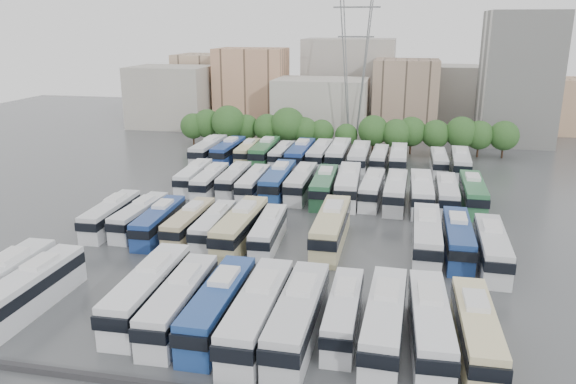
% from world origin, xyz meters
% --- Properties ---
extents(ground, '(220.00, 220.00, 0.00)m').
position_xyz_m(ground, '(0.00, 0.00, 0.00)').
color(ground, '#424447').
rests_on(ground, ground).
extents(tree_line, '(64.26, 7.62, 8.34)m').
position_xyz_m(tree_line, '(-1.00, 42.07, 4.31)').
color(tree_line, black).
rests_on(tree_line, ground).
extents(city_buildings, '(102.00, 35.00, 20.00)m').
position_xyz_m(city_buildings, '(-7.46, 71.86, 7.87)').
color(city_buildings, '#9E998E').
rests_on(city_buildings, ground).
extents(apartment_tower, '(14.00, 14.00, 26.00)m').
position_xyz_m(apartment_tower, '(34.00, 58.00, 13.00)').
color(apartment_tower, silver).
rests_on(apartment_tower, ground).
extents(electricity_pylon, '(9.00, 6.91, 33.83)m').
position_xyz_m(electricity_pylon, '(2.00, 50.00, 18.66)').
color(electricity_pylon, slate).
rests_on(electricity_pylon, ground).
extents(bus_r0_s1, '(2.95, 12.55, 3.92)m').
position_xyz_m(bus_r0_s1, '(-18.31, -24.79, 1.93)').
color(bus_r0_s1, silver).
rests_on(bus_r0_s1, ground).
extents(bus_r0_s4, '(3.17, 13.23, 4.13)m').
position_xyz_m(bus_r0_s4, '(-8.31, -23.33, 2.03)').
color(bus_r0_s4, silver).
rests_on(bus_r0_s4, ground).
extents(bus_r0_s5, '(3.10, 12.64, 3.94)m').
position_xyz_m(bus_r0_s5, '(-5.00, -24.49, 1.94)').
color(bus_r0_s5, silver).
rests_on(bus_r0_s5, ground).
extents(bus_r0_s6, '(2.83, 12.81, 4.02)m').
position_xyz_m(bus_r0_s6, '(-1.67, -24.52, 1.97)').
color(bus_r0_s6, navy).
rests_on(bus_r0_s6, ground).
extents(bus_r0_s7, '(2.97, 13.55, 4.25)m').
position_xyz_m(bus_r0_s7, '(1.75, -25.28, 2.09)').
color(bus_r0_s7, silver).
rests_on(bus_r0_s7, ground).
extents(bus_r0_s8, '(3.05, 13.37, 4.19)m').
position_xyz_m(bus_r0_s8, '(4.89, -25.12, 2.06)').
color(bus_r0_s8, silver).
rests_on(bus_r0_s8, ground).
extents(bus_r0_s9, '(2.47, 11.08, 3.47)m').
position_xyz_m(bus_r0_s9, '(8.16, -23.10, 1.71)').
color(bus_r0_s9, silver).
rests_on(bus_r0_s9, ground).
extents(bus_r0_s10, '(3.23, 12.85, 4.00)m').
position_xyz_m(bus_r0_s10, '(11.39, -24.18, 1.96)').
color(bus_r0_s10, silver).
rests_on(bus_r0_s10, ground).
extents(bus_r0_s11, '(3.24, 12.80, 3.99)m').
position_xyz_m(bus_r0_s11, '(14.75, -24.14, 1.96)').
color(bus_r0_s11, silver).
rests_on(bus_r0_s11, ground).
extents(bus_r0_s12, '(2.90, 12.26, 3.83)m').
position_xyz_m(bus_r0_s12, '(18.06, -24.30, 1.88)').
color(bus_r0_s12, beige).
rests_on(bus_r0_s12, ground).
extents(bus_r1_s0, '(2.86, 11.61, 3.62)m').
position_xyz_m(bus_r1_s0, '(-21.48, -5.36, 1.78)').
color(bus_r1_s0, silver).
rests_on(bus_r1_s0, ground).
extents(bus_r1_s1, '(2.77, 11.21, 3.50)m').
position_xyz_m(bus_r1_s1, '(-18.00, -4.96, 1.72)').
color(bus_r1_s1, silver).
rests_on(bus_r1_s1, ground).
extents(bus_r1_s2, '(2.91, 11.53, 3.59)m').
position_xyz_m(bus_r1_s2, '(-14.94, -6.31, 1.76)').
color(bus_r1_s2, navy).
rests_on(bus_r1_s2, ground).
extents(bus_r1_s3, '(2.61, 11.20, 3.50)m').
position_xyz_m(bus_r1_s3, '(-11.39, -5.95, 1.72)').
color(bus_r1_s3, tan).
rests_on(bus_r1_s3, ground).
extents(bus_r1_s4, '(2.52, 10.93, 3.42)m').
position_xyz_m(bus_r1_s4, '(-8.37, -6.17, 1.68)').
color(bus_r1_s4, silver).
rests_on(bus_r1_s4, ground).
extents(bus_r1_s5, '(3.19, 13.17, 4.11)m').
position_xyz_m(bus_r1_s5, '(-5.00, -6.94, 2.02)').
color(bus_r1_s5, '#C6BB88').
rests_on(bus_r1_s5, ground).
extents(bus_r1_s6, '(2.95, 11.22, 3.49)m').
position_xyz_m(bus_r1_s6, '(-1.87, -6.79, 1.71)').
color(bus_r1_s6, silver).
rests_on(bus_r1_s6, ground).
extents(bus_r1_s8, '(2.99, 13.54, 4.25)m').
position_xyz_m(bus_r1_s8, '(4.82, -5.20, 2.08)').
color(bus_r1_s8, '#C6BB88').
rests_on(bus_r1_s8, ground).
extents(bus_r1_s11, '(3.02, 13.16, 4.12)m').
position_xyz_m(bus_r1_s11, '(15.02, -5.68, 2.02)').
color(bus_r1_s11, silver).
rests_on(bus_r1_s11, ground).
extents(bus_r1_s12, '(2.81, 12.42, 3.89)m').
position_xyz_m(bus_r1_s12, '(18.25, -5.28, 1.91)').
color(bus_r1_s12, navy).
rests_on(bus_r1_s12, ground).
extents(bus_r1_s13, '(3.05, 12.50, 3.90)m').
position_xyz_m(bus_r1_s13, '(21.39, -7.28, 1.92)').
color(bus_r1_s13, silver).
rests_on(bus_r1_s13, ground).
extents(bus_r2_s1, '(3.05, 11.62, 3.61)m').
position_xyz_m(bus_r2_s1, '(-18.05, 13.01, 1.77)').
color(bus_r2_s1, white).
rests_on(bus_r2_s1, ground).
extents(bus_r2_s2, '(2.85, 11.55, 3.60)m').
position_xyz_m(bus_r2_s2, '(-14.88, 11.24, 1.77)').
color(bus_r2_s2, silver).
rests_on(bus_r2_s2, ground).
extents(bus_r2_s3, '(2.72, 11.43, 3.57)m').
position_xyz_m(bus_r2_s3, '(-11.74, 12.74, 1.75)').
color(bus_r2_s3, silver).
rests_on(bus_r2_s3, ground).
extents(bus_r2_s4, '(2.67, 11.58, 3.62)m').
position_xyz_m(bus_r2_s4, '(-8.40, 11.26, 1.78)').
color(bus_r2_s4, silver).
rests_on(bus_r2_s4, ground).
extents(bus_r2_s5, '(3.02, 13.27, 4.15)m').
position_xyz_m(bus_r2_s5, '(-5.04, 12.24, 2.04)').
color(bus_r2_s5, navy).
rests_on(bus_r2_s5, ground).
extents(bus_r2_s6, '(2.83, 12.46, 3.90)m').
position_xyz_m(bus_r2_s6, '(-1.78, 12.56, 1.92)').
color(bus_r2_s6, silver).
rests_on(bus_r2_s6, ground).
extents(bus_r2_s7, '(3.10, 12.77, 3.99)m').
position_xyz_m(bus_r2_s7, '(1.70, 11.42, 1.96)').
color(bus_r2_s7, '#2A623F').
rests_on(bus_r2_s7, ground).
extents(bus_r2_s8, '(3.48, 13.68, 4.26)m').
position_xyz_m(bus_r2_s8, '(4.94, 12.06, 2.09)').
color(bus_r2_s8, silver).
rests_on(bus_r2_s8, ground).
extents(bus_r2_s9, '(3.07, 11.84, 3.69)m').
position_xyz_m(bus_r2_s9, '(8.26, 11.72, 1.81)').
color(bus_r2_s9, silver).
rests_on(bus_r2_s9, ground).
extents(bus_r2_s10, '(3.08, 12.47, 3.89)m').
position_xyz_m(bus_r2_s10, '(11.46, 10.91, 1.91)').
color(bus_r2_s10, silver).
rests_on(bus_r2_s10, ground).
extents(bus_r2_s11, '(2.94, 13.04, 4.08)m').
position_xyz_m(bus_r2_s11, '(14.83, 10.73, 2.00)').
color(bus_r2_s11, silver).
rests_on(bus_r2_s11, ground).
extents(bus_r2_s12, '(2.80, 12.22, 3.82)m').
position_xyz_m(bus_r2_s12, '(18.12, 10.98, 1.88)').
color(bus_r2_s12, silver).
rests_on(bus_r2_s12, ground).
extents(bus_r2_s13, '(2.91, 12.80, 4.01)m').
position_xyz_m(bus_r2_s13, '(21.52, 11.90, 1.97)').
color(bus_r2_s13, '#2E6D41').
rests_on(bus_r2_s13, ground).
extents(bus_r3_s0, '(2.91, 13.18, 4.13)m').
position_xyz_m(bus_r3_s0, '(-21.49, 29.46, 2.03)').
color(bus_r3_s0, silver).
rests_on(bus_r3_s0, ground).
extents(bus_r3_s1, '(2.95, 12.57, 3.93)m').
position_xyz_m(bus_r3_s1, '(-18.06, 30.09, 1.93)').
color(bus_r3_s1, navy).
rests_on(bus_r3_s1, ground).
extents(bus_r3_s2, '(2.83, 11.32, 3.53)m').
position_xyz_m(bus_r3_s2, '(-14.81, 31.02, 1.73)').
color(bus_r3_s2, beige).
rests_on(bus_r3_s2, ground).
extents(bus_r3_s3, '(2.97, 13.11, 4.11)m').
position_xyz_m(bus_r3_s3, '(-11.48, 30.38, 2.02)').
color(bus_r3_s3, '#2C6739').
rests_on(bus_r3_s3, ground).
extents(bus_r3_s4, '(2.67, 11.23, 3.51)m').
position_xyz_m(bus_r3_s4, '(-8.40, 30.21, 1.72)').
color(bus_r3_s4, silver).
rests_on(bus_r3_s4, ground).
extents(bus_r3_s5, '(3.07, 13.61, 4.26)m').
position_xyz_m(bus_r3_s5, '(-4.88, 28.90, 2.09)').
color(bus_r3_s5, navy).
rests_on(bus_r3_s5, ground).
extents(bus_r3_s6, '(3.10, 12.92, 4.04)m').
position_xyz_m(bus_r3_s6, '(-1.71, 30.15, 1.98)').
color(bus_r3_s6, silver).
rests_on(bus_r3_s6, ground).
extents(bus_r3_s7, '(3.01, 13.54, 4.24)m').
position_xyz_m(bus_r3_s7, '(1.45, 30.40, 2.08)').
color(bus_r3_s7, silver).
rests_on(bus_r3_s7, ground).
extents(bus_r3_s8, '(2.93, 13.39, 4.20)m').
position_xyz_m(bus_r3_s8, '(5.08, 28.91, 2.06)').
color(bus_r3_s8, silver).
rests_on(bus_r3_s8, ground).
extents(bus_r3_s9, '(2.81, 11.31, 3.53)m').
position_xyz_m(bus_r3_s9, '(8.38, 30.29, 1.73)').
color(bus_r3_s9, white).
rests_on(bus_r3_s9, ground).
extents(bus_r3_s10, '(2.83, 12.45, 3.90)m').
position_xyz_m(bus_r3_s10, '(11.51, 30.07, 1.91)').
color(bus_r3_s10, white).
rests_on(bus_r3_s10, ground).
extents(bus_r3_s12, '(2.52, 11.23, 3.52)m').
position_xyz_m(bus_r3_s12, '(18.05, 30.08, 1.73)').
color(bus_r3_s12, silver).
rests_on(bus_r3_s12, ground).
extents(bus_r3_s13, '(3.27, 12.75, 3.97)m').
position_xyz_m(bus_r3_s13, '(21.40, 29.01, 1.95)').
color(bus_r3_s13, silver).
rests_on(bus_r3_s13, ground).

